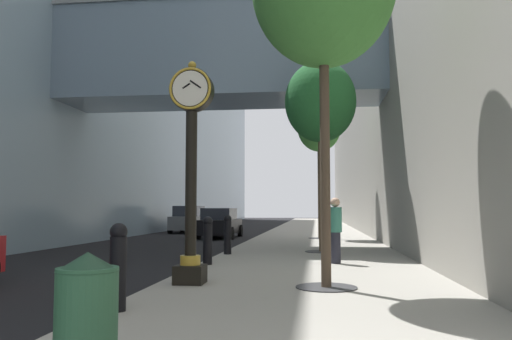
{
  "coord_description": "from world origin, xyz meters",
  "views": [
    {
      "loc": [
        3.04,
        -1.79,
        1.56
      ],
      "look_at": [
        0.85,
        16.49,
        2.96
      ],
      "focal_mm": 35.47,
      "sensor_mm": 36.0,
      "label": 1
    }
  ],
  "objects": [
    {
      "name": "street_tree_mid_near",
      "position": [
        3.2,
        14.98,
        5.09
      ],
      "size": [
        2.37,
        2.37,
        6.34
      ],
      "color": "#333335",
      "rests_on": "sidewalk_right"
    },
    {
      "name": "car_black_near",
      "position": [
        -2.05,
        24.66,
        0.77
      ],
      "size": [
        1.95,
        4.26,
        1.57
      ],
      "color": "black",
      "rests_on": "ground"
    },
    {
      "name": "street_clock",
      "position": [
        0.65,
        7.65,
        2.49
      ],
      "size": [
        0.84,
        0.55,
        4.28
      ],
      "color": "black",
      "rests_on": "sidewalk_right"
    },
    {
      "name": "street_tree_mid_far",
      "position": [
        3.2,
        22.5,
        5.44
      ],
      "size": [
        2.1,
        2.1,
        6.56
      ],
      "color": "#333335",
      "rests_on": "sidewalk_right"
    },
    {
      "name": "trash_bin",
      "position": [
        1.11,
        2.33,
        0.68
      ],
      "size": [
        0.53,
        0.53,
        1.05
      ],
      "color": "#234C33",
      "rests_on": "sidewalk_right"
    },
    {
      "name": "car_grey_mid",
      "position": [
        -5.13,
        30.3,
        0.83
      ],
      "size": [
        2.04,
        4.34,
        1.71
      ],
      "color": "slate",
      "rests_on": "ground"
    },
    {
      "name": "sidewalk_right",
      "position": [
        2.84,
        30.0,
        0.07
      ],
      "size": [
        5.69,
        80.0,
        0.14
      ],
      "primitive_type": "cube",
      "color": "#9E998E",
      "rests_on": "ground"
    },
    {
      "name": "ground_plane",
      "position": [
        0.0,
        27.0,
        0.0
      ],
      "size": [
        110.0,
        110.0,
        0.0
      ],
      "primitive_type": "plane",
      "color": "black",
      "rests_on": "ground"
    },
    {
      "name": "building_block_left",
      "position": [
        -11.58,
        29.88,
        12.14
      ],
      "size": [
        22.17,
        80.0,
        24.37
      ],
      "color": "#849EB2",
      "rests_on": "ground"
    },
    {
      "name": "bollard_fifth",
      "position": [
        0.28,
        13.8,
        0.77
      ],
      "size": [
        0.25,
        0.25,
        1.21
      ],
      "color": "black",
      "rests_on": "sidewalk_right"
    },
    {
      "name": "pedestrian_walking",
      "position": [
        3.52,
        11.54,
        1.04
      ],
      "size": [
        0.38,
        0.38,
        1.7
      ],
      "color": "#23232D",
      "rests_on": "sidewalk_right"
    },
    {
      "name": "bollard_second",
      "position": [
        0.28,
        5.03,
        0.77
      ],
      "size": [
        0.25,
        0.25,
        1.21
      ],
      "color": "black",
      "rests_on": "sidewalk_right"
    },
    {
      "name": "bollard_fourth",
      "position": [
        0.28,
        10.88,
        0.77
      ],
      "size": [
        0.25,
        0.25,
        1.21
      ],
      "color": "black",
      "rests_on": "sidewalk_right"
    }
  ]
}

